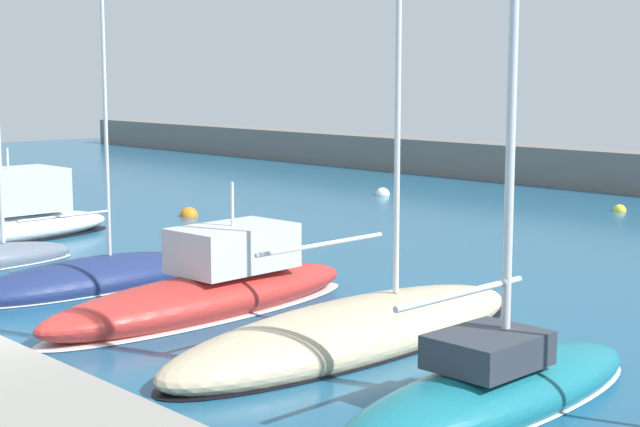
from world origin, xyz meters
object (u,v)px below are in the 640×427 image
object	(u,v)px
mooring_buoy_yellow	(620,211)
mooring_buoy_orange	(189,216)
sailboat_teal_sixth	(495,384)
mooring_buoy_white	(382,195)
sailboat_sand_fifth	(355,331)
sailboat_navy_third	(93,278)
motorboat_red_fourth	(211,289)

from	to	relation	value
mooring_buoy_yellow	mooring_buoy_orange	world-z (taller)	mooring_buoy_orange
sailboat_teal_sixth	mooring_buoy_white	world-z (taller)	sailboat_teal_sixth
mooring_buoy_yellow	mooring_buoy_orange	xyz separation A→B (m)	(-11.15, -14.21, 0.00)
sailboat_sand_fifth	sailboat_teal_sixth	size ratio (longest dim) A/B	1.13
sailboat_navy_third	motorboat_red_fourth	bearing A→B (deg)	-84.23
sailboat_teal_sixth	mooring_buoy_orange	world-z (taller)	sailboat_teal_sixth
sailboat_navy_third	mooring_buoy_orange	distance (m)	13.33
sailboat_navy_third	sailboat_sand_fifth	world-z (taller)	sailboat_sand_fifth
sailboat_teal_sixth	mooring_buoy_white	size ratio (longest dim) A/B	23.21
sailboat_navy_third	mooring_buoy_yellow	distance (m)	23.97
motorboat_red_fourth	mooring_buoy_white	distance (m)	23.93
mooring_buoy_yellow	mooring_buoy_orange	bearing A→B (deg)	-128.14
sailboat_sand_fifth	mooring_buoy_orange	bearing A→B (deg)	62.79
sailboat_navy_third	mooring_buoy_yellow	bearing A→B (deg)	-7.24
mooring_buoy_yellow	mooring_buoy_white	world-z (taller)	mooring_buoy_white
motorboat_red_fourth	sailboat_teal_sixth	size ratio (longest dim) A/B	0.57
sailboat_teal_sixth	mooring_buoy_orange	bearing A→B (deg)	66.04
mooring_buoy_white	mooring_buoy_orange	world-z (taller)	mooring_buoy_orange
motorboat_red_fourth	mooring_buoy_white	size ratio (longest dim) A/B	13.26
sailboat_sand_fifth	mooring_buoy_yellow	world-z (taller)	sailboat_sand_fifth
sailboat_navy_third	sailboat_teal_sixth	distance (m)	13.36
mooring_buoy_yellow	mooring_buoy_white	bearing A→B (deg)	-163.00
motorboat_red_fourth	mooring_buoy_orange	bearing A→B (deg)	52.92
mooring_buoy_white	mooring_buoy_orange	bearing A→B (deg)	-92.51
sailboat_teal_sixth	sailboat_navy_third	bearing A→B (deg)	89.62
mooring_buoy_white	sailboat_navy_third	bearing A→B (deg)	-67.15
sailboat_teal_sixth	mooring_buoy_yellow	world-z (taller)	sailboat_teal_sixth
sailboat_sand_fifth	mooring_buoy_orange	size ratio (longest dim) A/B	24.73
motorboat_red_fourth	mooring_buoy_orange	size ratio (longest dim) A/B	12.45
sailboat_navy_third	mooring_buoy_white	xyz separation A→B (m)	(-8.69, 20.62, -0.24)
sailboat_sand_fifth	sailboat_teal_sixth	xyz separation A→B (m)	(4.47, -1.02, 0.12)
sailboat_navy_third	mooring_buoy_orange	world-z (taller)	sailboat_navy_third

